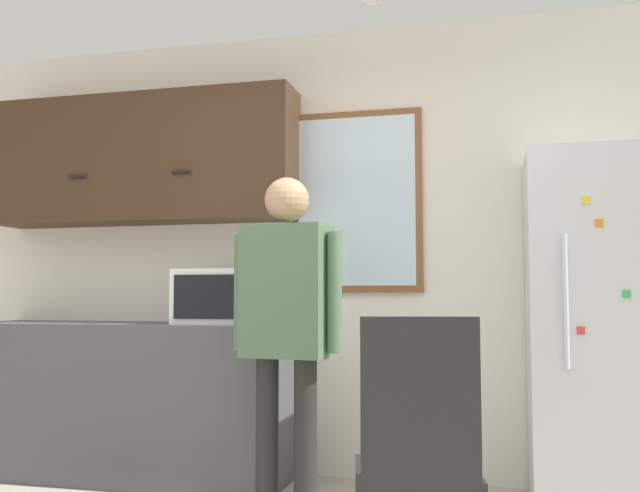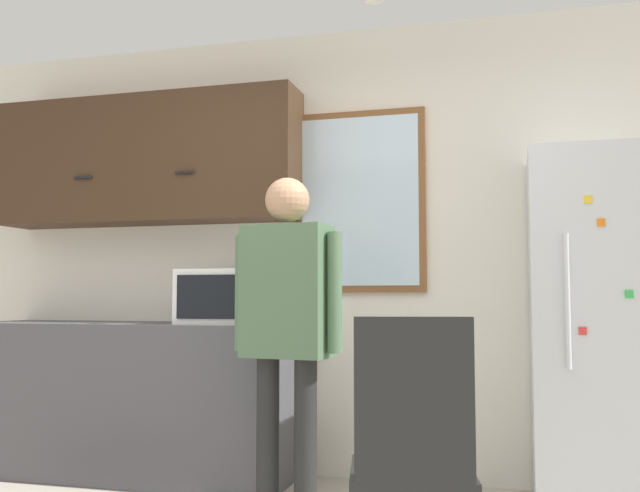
{
  "view_description": "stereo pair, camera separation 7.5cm",
  "coord_description": "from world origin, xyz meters",
  "px_view_note": "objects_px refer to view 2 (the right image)",
  "views": [
    {
      "loc": [
        0.94,
        -2.13,
        1.06
      ],
      "look_at": [
        0.13,
        1.13,
        1.3
      ],
      "focal_mm": 40.0,
      "sensor_mm": 36.0,
      "label": 1
    },
    {
      "loc": [
        1.02,
        -2.11,
        1.06
      ],
      "look_at": [
        0.13,
        1.13,
        1.3
      ],
      "focal_mm": 40.0,
      "sensor_mm": 36.0,
      "label": 2
    }
  ],
  "objects_px": {
    "microwave": "(232,297)",
    "refrigerator": "(605,330)",
    "chair": "(413,450)",
    "person": "(287,310)"
  },
  "relations": [
    {
      "from": "person",
      "to": "chair",
      "type": "xyz_separation_m",
      "value": [
        0.71,
        -0.8,
        -0.46
      ]
    },
    {
      "from": "microwave",
      "to": "chair",
      "type": "distance_m",
      "value": 1.89
    },
    {
      "from": "refrigerator",
      "to": "chair",
      "type": "height_order",
      "value": "refrigerator"
    },
    {
      "from": "refrigerator",
      "to": "chair",
      "type": "bearing_deg",
      "value": -120.08
    },
    {
      "from": "microwave",
      "to": "refrigerator",
      "type": "xyz_separation_m",
      "value": [
        2.01,
        0.01,
        -0.16
      ]
    },
    {
      "from": "chair",
      "to": "refrigerator",
      "type": "bearing_deg",
      "value": -131.32
    },
    {
      "from": "person",
      "to": "refrigerator",
      "type": "relative_size",
      "value": 0.91
    },
    {
      "from": "microwave",
      "to": "person",
      "type": "bearing_deg",
      "value": -46.85
    },
    {
      "from": "microwave",
      "to": "refrigerator",
      "type": "height_order",
      "value": "refrigerator"
    },
    {
      "from": "person",
      "to": "chair",
      "type": "relative_size",
      "value": 1.65
    }
  ]
}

